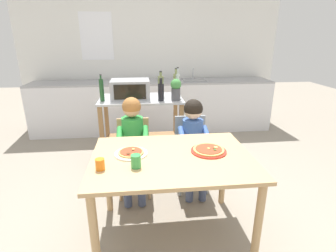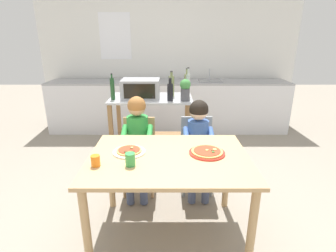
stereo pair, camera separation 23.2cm
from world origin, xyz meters
name	(u,v)px [view 1 (the left image)]	position (x,y,z in m)	size (l,w,h in m)	color
ground_plane	(160,167)	(0.00, 1.24, 0.00)	(12.37, 12.37, 0.00)	gray
back_wall_tiled	(151,53)	(0.00, 3.15, 1.35)	(4.70, 0.13, 2.70)	white
kitchen_counter	(153,106)	(0.00, 2.74, 0.45)	(4.23, 0.60, 1.10)	silver
kitchen_island_cart	(142,120)	(-0.23, 1.44, 0.61)	(1.06, 0.63, 0.91)	#B7BABF
toaster_oven	(130,89)	(-0.35, 1.43, 1.02)	(0.48, 0.36, 0.24)	#999BA0
bottle_clear_vinegar	(161,92)	(0.02, 1.25, 1.02)	(0.07, 0.07, 0.28)	black
bottle_squat_spirits	(178,85)	(0.25, 1.41, 1.06)	(0.05, 0.05, 0.39)	#ADB7B2
bottle_dark_olive_oil	(176,84)	(0.24, 1.53, 1.06)	(0.07, 0.07, 0.36)	olive
bottle_brown_beer	(161,86)	(0.04, 1.51, 1.05)	(0.08, 0.08, 0.33)	olive
bottle_tall_green_wine	(102,90)	(-0.69, 1.32, 1.05)	(0.05, 0.05, 0.32)	#1E4723
potted_herb_plant	(176,89)	(0.20, 1.26, 1.05)	(0.13, 0.13, 0.26)	#4C4C51
dining_table	(172,167)	(0.00, 0.00, 0.66)	(1.27, 0.93, 0.76)	tan
dining_chair_left	(134,151)	(-0.33, 0.75, 0.48)	(0.36, 0.36, 0.81)	tan
dining_chair_right	(191,147)	(0.31, 0.77, 0.48)	(0.36, 0.36, 0.81)	gray
child_in_green_shirt	(133,137)	(-0.33, 0.63, 0.68)	(0.32, 0.42, 1.07)	#424C6B
child_in_blue_striped_shirt	(194,135)	(0.31, 0.65, 0.67)	(0.32, 0.42, 1.03)	#424C6B
pizza_plate_white	(131,153)	(-0.33, 0.07, 0.77)	(0.26, 0.26, 0.03)	white
pizza_plate_red_rimmed	(209,150)	(0.31, 0.05, 0.77)	(0.29, 0.29, 0.03)	red
drinking_cup_orange	(100,164)	(-0.54, -0.16, 0.80)	(0.07, 0.07, 0.08)	orange
drinking_cup_green	(136,161)	(-0.28, -0.16, 0.81)	(0.07, 0.07, 0.10)	green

